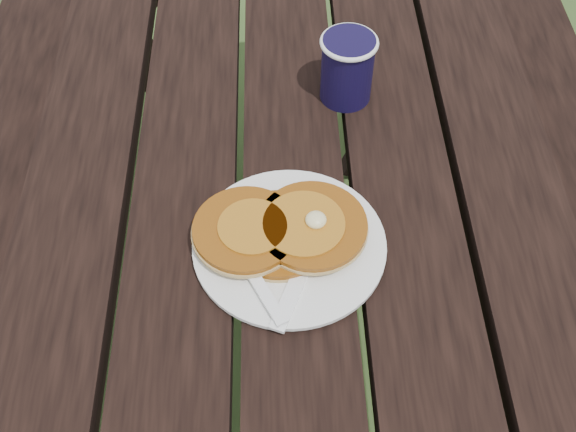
{
  "coord_description": "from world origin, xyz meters",
  "views": [
    {
      "loc": [
        -0.03,
        -0.69,
        1.51
      ],
      "look_at": [
        -0.01,
        -0.14,
        0.8
      ],
      "focal_mm": 45.0,
      "sensor_mm": 36.0,
      "label": 1
    }
  ],
  "objects_px": {
    "plate": "(289,246)",
    "coffee_cup": "(347,65)",
    "pancake_stack": "(281,229)",
    "picnic_table": "(292,302)"
  },
  "relations": [
    {
      "from": "plate",
      "to": "coffee_cup",
      "type": "distance_m",
      "value": 0.3
    },
    {
      "from": "plate",
      "to": "pancake_stack",
      "type": "distance_m",
      "value": 0.02
    },
    {
      "from": "picnic_table",
      "to": "coffee_cup",
      "type": "relative_size",
      "value": 16.92
    },
    {
      "from": "picnic_table",
      "to": "plate",
      "type": "distance_m",
      "value": 0.42
    },
    {
      "from": "picnic_table",
      "to": "plate",
      "type": "height_order",
      "value": "plate"
    },
    {
      "from": "plate",
      "to": "coffee_cup",
      "type": "bearing_deg",
      "value": 71.7
    },
    {
      "from": "plate",
      "to": "picnic_table",
      "type": "bearing_deg",
      "value": 86.48
    },
    {
      "from": "picnic_table",
      "to": "coffee_cup",
      "type": "bearing_deg",
      "value": 57.91
    },
    {
      "from": "picnic_table",
      "to": "pancake_stack",
      "type": "height_order",
      "value": "pancake_stack"
    },
    {
      "from": "coffee_cup",
      "to": "plate",
      "type": "bearing_deg",
      "value": -108.3
    }
  ]
}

